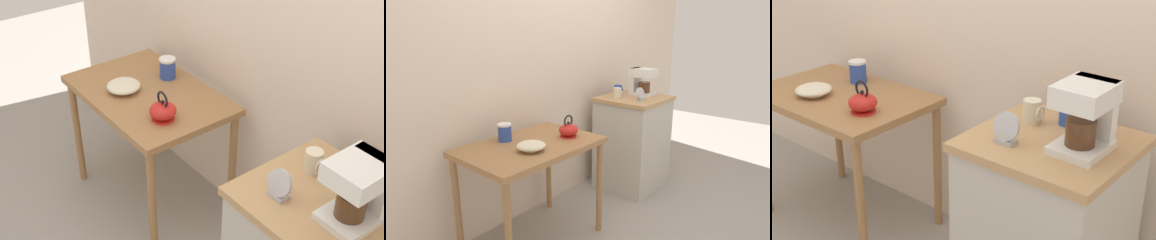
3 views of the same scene
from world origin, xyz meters
The scene contains 11 objects.
ground_plane centered at (0.00, 0.00, 0.00)m, with size 8.00×8.00×0.00m, color gray.
back_wall centered at (0.10, 0.47, 1.40)m, with size 4.40×0.10×2.80m, color beige.
wooden_table centered at (-0.58, 0.05, 0.67)m, with size 0.94×0.63×0.77m.
kitchen_counter centered at (0.72, 0.03, 0.45)m, with size 0.60×0.58×0.90m.
bowl_stoneware centered at (-0.66, -0.06, 0.80)m, with size 0.19×0.19×0.06m.
teakettle centered at (-0.29, -0.04, 0.82)m, with size 0.17×0.14×0.16m.
canister_enamel centered at (-0.65, 0.23, 0.83)m, with size 0.10×0.10×0.12m.
coffee_maker centered at (0.85, 0.03, 1.04)m, with size 0.18×0.22×0.26m.
mug_small_cream centered at (0.57, 0.12, 0.95)m, with size 0.08×0.07×0.10m.
mug_blue centered at (0.70, 0.20, 0.95)m, with size 0.08×0.08×0.10m.
table_clock centered at (0.60, -0.11, 0.95)m, with size 0.11×0.06×0.12m.
Camera 2 is at (-2.07, -1.66, 1.55)m, focal length 32.28 mm.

